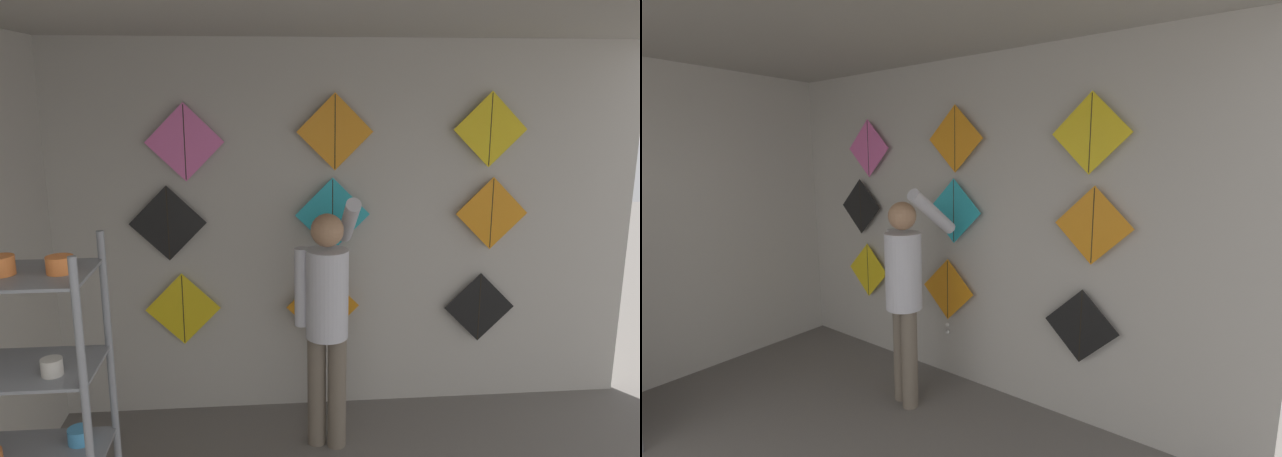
{
  "view_description": "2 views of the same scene",
  "coord_description": "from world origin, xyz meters",
  "views": [
    {
      "loc": [
        -0.46,
        -0.55,
        2.48
      ],
      "look_at": [
        -0.07,
        3.67,
        1.5
      ],
      "focal_mm": 35.0,
      "sensor_mm": 36.0,
      "label": 1
    },
    {
      "loc": [
        2.24,
        1.02,
        1.99
      ],
      "look_at": [
        0.3,
        3.67,
        1.45
      ],
      "focal_mm": 24.0,
      "sensor_mm": 36.0,
      "label": 2
    }
  ],
  "objects": [
    {
      "name": "kite_0",
      "position": [
        -1.07,
        3.91,
        0.84
      ],
      "size": [
        0.55,
        0.01,
        0.55
      ],
      "color": "yellow"
    },
    {
      "name": "back_panel",
      "position": [
        0.0,
        4.0,
        1.4
      ],
      "size": [
        4.78,
        0.06,
        2.8
      ],
      "primitive_type": "cube",
      "color": "#BCB7AD",
      "rests_on": "ground"
    },
    {
      "name": "kite_7",
      "position": [
        0.06,
        3.91,
        2.15
      ],
      "size": [
        0.55,
        0.01,
        0.55
      ],
      "color": "orange"
    },
    {
      "name": "kite_8",
      "position": [
        1.2,
        3.91,
        2.15
      ],
      "size": [
        0.55,
        0.01,
        0.55
      ],
      "color": "yellow"
    },
    {
      "name": "kite_3",
      "position": [
        -1.15,
        3.91,
        1.5
      ],
      "size": [
        0.55,
        0.01,
        0.55
      ],
      "color": "black"
    },
    {
      "name": "kite_6",
      "position": [
        -1.01,
        3.91,
        2.08
      ],
      "size": [
        0.55,
        0.01,
        0.55
      ],
      "color": "pink"
    },
    {
      "name": "kite_5",
      "position": [
        1.25,
        3.91,
        1.53
      ],
      "size": [
        0.55,
        0.01,
        0.55
      ],
      "color": "orange"
    },
    {
      "name": "shopkeeper",
      "position": [
        -0.05,
        3.39,
        1.0
      ],
      "size": [
        0.43,
        0.56,
        1.77
      ],
      "rotation": [
        0.0,
        0.0,
        -0.33
      ],
      "color": "#726656",
      "rests_on": "ground"
    },
    {
      "name": "kite_1",
      "position": [
        -0.03,
        3.91,
        0.81
      ],
      "size": [
        0.55,
        0.04,
        0.69
      ],
      "color": "orange"
    },
    {
      "name": "kite_2",
      "position": [
        1.2,
        3.91,
        0.78
      ],
      "size": [
        0.55,
        0.01,
        0.55
      ],
      "color": "black"
    },
    {
      "name": "kite_4",
      "position": [
        0.04,
        3.91,
        1.54
      ],
      "size": [
        0.55,
        0.01,
        0.55
      ],
      "color": "#28B2C6"
    }
  ]
}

